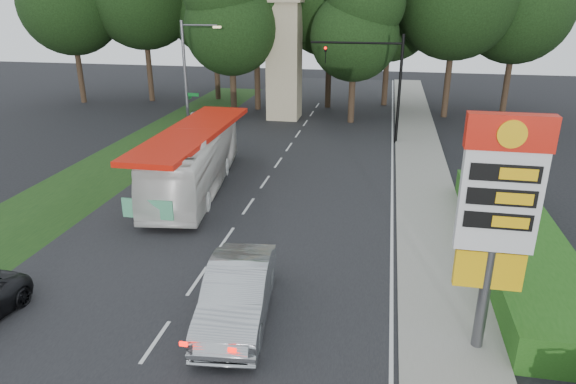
% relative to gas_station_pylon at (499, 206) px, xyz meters
% --- Properties ---
extents(ground, '(120.00, 120.00, 0.00)m').
position_rel_gas_station_pylon_xyz_m(ground, '(-9.20, -1.99, -4.45)').
color(ground, black).
rests_on(ground, ground).
extents(road_surface, '(14.00, 80.00, 0.02)m').
position_rel_gas_station_pylon_xyz_m(road_surface, '(-9.20, 10.01, -4.44)').
color(road_surface, black).
rests_on(road_surface, ground).
extents(sidewalk_right, '(3.00, 80.00, 0.12)m').
position_rel_gas_station_pylon_xyz_m(sidewalk_right, '(-0.70, 10.01, -4.39)').
color(sidewalk_right, gray).
rests_on(sidewalk_right, ground).
extents(grass_verge_left, '(5.00, 50.00, 0.02)m').
position_rel_gas_station_pylon_xyz_m(grass_verge_left, '(-18.70, 16.01, -4.44)').
color(grass_verge_left, '#193814').
rests_on(grass_verge_left, ground).
extents(hedge, '(3.00, 14.00, 1.20)m').
position_rel_gas_station_pylon_xyz_m(hedge, '(2.30, 6.01, -3.85)').
color(hedge, '#205216').
rests_on(hedge, ground).
extents(gas_station_pylon, '(2.10, 0.45, 6.85)m').
position_rel_gas_station_pylon_xyz_m(gas_station_pylon, '(0.00, 0.00, 0.00)').
color(gas_station_pylon, '#59595E').
rests_on(gas_station_pylon, ground).
extents(traffic_signal_mast, '(6.10, 0.35, 7.20)m').
position_rel_gas_station_pylon_xyz_m(traffic_signal_mast, '(-3.52, 22.00, 0.22)').
color(traffic_signal_mast, black).
rests_on(traffic_signal_mast, ground).
extents(streetlight_signs, '(2.75, 0.98, 8.00)m').
position_rel_gas_station_pylon_xyz_m(streetlight_signs, '(-16.19, 20.01, -0.01)').
color(streetlight_signs, '#59595E').
rests_on(streetlight_signs, ground).
extents(monument, '(3.00, 3.00, 10.05)m').
position_rel_gas_station_pylon_xyz_m(monument, '(-11.20, 28.01, 0.66)').
color(monument, tan).
rests_on(monument, ground).
extents(tree_monument_left, '(7.28, 7.28, 14.30)m').
position_rel_gas_station_pylon_xyz_m(tree_monument_left, '(-15.20, 27.01, 4.23)').
color(tree_monument_left, '#2D2116').
rests_on(tree_monument_left, ground).
extents(tree_monument_right, '(6.72, 6.72, 13.20)m').
position_rel_gas_station_pylon_xyz_m(tree_monument_right, '(-5.70, 27.51, 3.56)').
color(tree_monument_right, '#2D2116').
rests_on(tree_monument_right, ground).
extents(transit_bus, '(4.14, 11.62, 3.17)m').
position_rel_gas_station_pylon_xyz_m(transit_bus, '(-12.55, 10.90, -2.86)').
color(transit_bus, white).
rests_on(transit_bus, ground).
extents(sedan_silver, '(2.49, 5.60, 1.79)m').
position_rel_gas_station_pylon_xyz_m(sedan_silver, '(-7.15, 0.15, -3.55)').
color(sedan_silver, '#A5A9AD').
rests_on(sedan_silver, ground).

